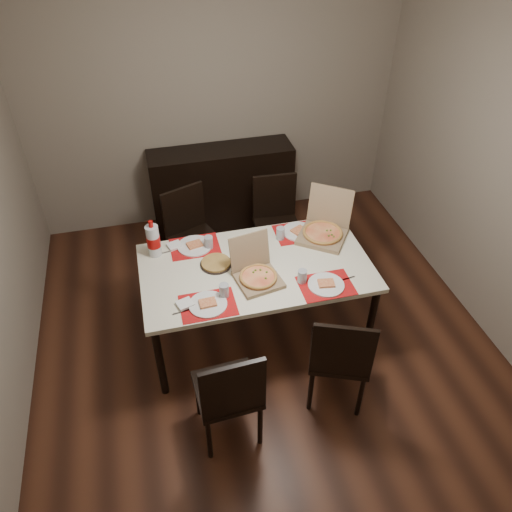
% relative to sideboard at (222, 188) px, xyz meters
% --- Properties ---
extents(ground, '(3.80, 4.00, 0.02)m').
position_rel_sideboard_xyz_m(ground, '(0.00, -1.78, -0.46)').
color(ground, '#482516').
rests_on(ground, ground).
extents(room_walls, '(3.84, 4.02, 2.62)m').
position_rel_sideboard_xyz_m(room_walls, '(0.00, -1.35, 1.28)').
color(room_walls, gray).
rests_on(room_walls, ground).
extents(sideboard, '(1.50, 0.40, 0.90)m').
position_rel_sideboard_xyz_m(sideboard, '(0.00, 0.00, 0.00)').
color(sideboard, black).
rests_on(sideboard, ground).
extents(dining_table, '(1.80, 1.00, 0.75)m').
position_rel_sideboard_xyz_m(dining_table, '(-0.05, -1.70, 0.23)').
color(dining_table, '#EEE8C8').
rests_on(dining_table, ground).
extents(chair_near_left, '(0.44, 0.44, 0.93)m').
position_rel_sideboard_xyz_m(chair_near_left, '(-0.46, -2.64, 0.06)').
color(chair_near_left, black).
rests_on(chair_near_left, ground).
extents(chair_near_right, '(0.55, 0.55, 0.93)m').
position_rel_sideboard_xyz_m(chair_near_right, '(0.36, -2.52, 0.06)').
color(chair_near_right, black).
rests_on(chair_near_right, ground).
extents(chair_far_left, '(0.54, 0.54, 0.93)m').
position_rel_sideboard_xyz_m(chair_far_left, '(-0.45, -0.80, 0.06)').
color(chair_far_left, black).
rests_on(chair_far_left, ground).
extents(chair_far_right, '(0.44, 0.44, 0.93)m').
position_rel_sideboard_xyz_m(chair_far_right, '(0.38, -0.79, 0.06)').
color(chair_far_right, black).
rests_on(chair_far_right, ground).
extents(setting_near_left, '(0.46, 0.30, 0.11)m').
position_rel_sideboard_xyz_m(setting_near_left, '(-0.47, -2.02, 0.32)').
color(setting_near_left, red).
rests_on(setting_near_left, dining_table).
extents(setting_near_right, '(0.45, 0.30, 0.11)m').
position_rel_sideboard_xyz_m(setting_near_right, '(0.37, -2.03, 0.32)').
color(setting_near_right, red).
rests_on(setting_near_right, dining_table).
extents(setting_far_left, '(0.47, 0.30, 0.11)m').
position_rel_sideboard_xyz_m(setting_far_left, '(-0.47, -1.35, 0.32)').
color(setting_far_left, red).
rests_on(setting_far_left, dining_table).
extents(setting_far_right, '(0.46, 0.30, 0.11)m').
position_rel_sideboard_xyz_m(setting_far_right, '(0.37, -1.37, 0.32)').
color(setting_far_right, red).
rests_on(setting_far_right, dining_table).
extents(napkin_loose, '(0.16, 0.16, 0.02)m').
position_rel_sideboard_xyz_m(napkin_loose, '(0.01, -1.81, 0.31)').
color(napkin_loose, white).
rests_on(napkin_loose, dining_table).
extents(pizza_box_center, '(0.38, 0.41, 0.32)m').
position_rel_sideboard_xyz_m(pizza_box_center, '(-0.08, -1.85, 0.35)').
color(pizza_box_center, '#896E4F').
rests_on(pizza_box_center, dining_table).
extents(pizza_box_right, '(0.54, 0.55, 0.37)m').
position_rel_sideboard_xyz_m(pizza_box_right, '(0.60, -1.45, 0.36)').
color(pizza_box_right, '#896E4F').
rests_on(pizza_box_right, dining_table).
extents(faina_plate, '(0.25, 0.25, 0.03)m').
position_rel_sideboard_xyz_m(faina_plate, '(-0.35, -1.61, 0.31)').
color(faina_plate, black).
rests_on(faina_plate, dining_table).
extents(dip_bowl, '(0.11, 0.11, 0.03)m').
position_rel_sideboard_xyz_m(dip_bowl, '(0.01, -1.57, 0.31)').
color(dip_bowl, white).
rests_on(dip_bowl, dining_table).
extents(soda_bottle, '(0.11, 0.11, 0.32)m').
position_rel_sideboard_xyz_m(soda_bottle, '(-0.80, -1.36, 0.44)').
color(soda_bottle, silver).
rests_on(soda_bottle, dining_table).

